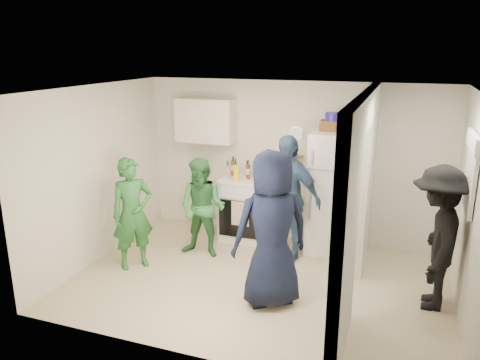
% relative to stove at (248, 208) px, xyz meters
% --- Properties ---
extents(floor, '(4.80, 4.80, 0.00)m').
position_rel_stove_xyz_m(floor, '(0.62, -1.37, -0.50)').
color(floor, '#C1B088').
rests_on(floor, ground).
extents(wall_back, '(4.80, 0.00, 4.80)m').
position_rel_stove_xyz_m(wall_back, '(0.62, 0.33, 0.75)').
color(wall_back, silver).
rests_on(wall_back, floor).
extents(wall_front, '(4.80, 0.00, 4.80)m').
position_rel_stove_xyz_m(wall_front, '(0.62, -3.07, 0.75)').
color(wall_front, silver).
rests_on(wall_front, floor).
extents(wall_left, '(0.00, 3.40, 3.40)m').
position_rel_stove_xyz_m(wall_left, '(-1.78, -1.37, 0.75)').
color(wall_left, silver).
rests_on(wall_left, floor).
extents(wall_right, '(0.00, 3.40, 3.40)m').
position_rel_stove_xyz_m(wall_right, '(3.02, -1.37, 0.75)').
color(wall_right, silver).
rests_on(wall_right, floor).
extents(ceiling, '(4.80, 4.80, 0.00)m').
position_rel_stove_xyz_m(ceiling, '(0.62, -1.37, 2.00)').
color(ceiling, white).
rests_on(ceiling, wall_back).
extents(partition_pier_back, '(0.12, 1.20, 2.50)m').
position_rel_stove_xyz_m(partition_pier_back, '(1.82, -0.27, 0.75)').
color(partition_pier_back, silver).
rests_on(partition_pier_back, floor).
extents(partition_pier_front, '(0.12, 1.20, 2.50)m').
position_rel_stove_xyz_m(partition_pier_front, '(1.82, -2.47, 0.75)').
color(partition_pier_front, silver).
rests_on(partition_pier_front, floor).
extents(partition_header, '(0.12, 1.00, 0.40)m').
position_rel_stove_xyz_m(partition_header, '(1.82, -1.37, 1.80)').
color(partition_header, silver).
rests_on(partition_header, partition_pier_back).
extents(stove, '(0.84, 0.70, 1.00)m').
position_rel_stove_xyz_m(stove, '(0.00, 0.00, 0.00)').
color(stove, white).
rests_on(stove, floor).
extents(upper_cabinet, '(0.95, 0.34, 0.70)m').
position_rel_stove_xyz_m(upper_cabinet, '(-0.78, 0.15, 1.35)').
color(upper_cabinet, silver).
rests_on(upper_cabinet, wall_back).
extents(fridge, '(0.75, 0.73, 1.82)m').
position_rel_stove_xyz_m(fridge, '(1.37, -0.03, 0.41)').
color(fridge, white).
rests_on(fridge, floor).
extents(wicker_basket, '(0.35, 0.25, 0.15)m').
position_rel_stove_xyz_m(wicker_basket, '(1.27, 0.02, 1.40)').
color(wicker_basket, brown).
rests_on(wicker_basket, fridge).
extents(blue_bowl, '(0.24, 0.24, 0.11)m').
position_rel_stove_xyz_m(blue_bowl, '(1.27, 0.02, 1.53)').
color(blue_bowl, '#22169A').
rests_on(blue_bowl, wicker_basket).
extents(yellow_cup_stack_top, '(0.09, 0.09, 0.25)m').
position_rel_stove_xyz_m(yellow_cup_stack_top, '(1.59, -0.13, 1.45)').
color(yellow_cup_stack_top, yellow).
rests_on(yellow_cup_stack_top, fridge).
extents(wall_clock, '(0.22, 0.02, 0.22)m').
position_rel_stove_xyz_m(wall_clock, '(0.67, 0.31, 1.20)').
color(wall_clock, white).
rests_on(wall_clock, wall_back).
extents(spice_shelf, '(0.35, 0.08, 0.03)m').
position_rel_stove_xyz_m(spice_shelf, '(0.62, 0.28, 0.85)').
color(spice_shelf, olive).
rests_on(spice_shelf, wall_back).
extents(nook_window, '(0.03, 0.70, 0.80)m').
position_rel_stove_xyz_m(nook_window, '(3.00, -1.17, 1.15)').
color(nook_window, black).
rests_on(nook_window, wall_right).
extents(nook_window_frame, '(0.04, 0.76, 0.86)m').
position_rel_stove_xyz_m(nook_window_frame, '(2.98, -1.17, 1.15)').
color(nook_window_frame, white).
rests_on(nook_window_frame, wall_right).
extents(nook_valance, '(0.04, 0.82, 0.18)m').
position_rel_stove_xyz_m(nook_valance, '(2.96, -1.17, 1.50)').
color(nook_valance, white).
rests_on(nook_valance, wall_right).
extents(yellow_cup_stack_stove, '(0.09, 0.09, 0.25)m').
position_rel_stove_xyz_m(yellow_cup_stack_stove, '(-0.12, -0.22, 0.62)').
color(yellow_cup_stack_stove, yellow).
rests_on(yellow_cup_stack_stove, stove).
extents(red_cup, '(0.09, 0.09, 0.12)m').
position_rel_stove_xyz_m(red_cup, '(0.22, -0.20, 0.56)').
color(red_cup, red).
rests_on(red_cup, stove).
extents(person_green_left, '(0.66, 0.68, 1.57)m').
position_rel_stove_xyz_m(person_green_left, '(-1.17, -1.51, 0.29)').
color(person_green_left, '#2B6C31').
rests_on(person_green_left, floor).
extents(person_green_center, '(0.71, 0.56, 1.47)m').
position_rel_stove_xyz_m(person_green_center, '(-0.41, -0.85, 0.23)').
color(person_green_center, '#398239').
rests_on(person_green_center, floor).
extents(person_denim, '(1.15, 0.72, 1.83)m').
position_rel_stove_xyz_m(person_denim, '(0.74, -0.51, 0.41)').
color(person_denim, '#39597D').
rests_on(person_denim, floor).
extents(person_navy, '(1.10, 1.02, 1.88)m').
position_rel_stove_xyz_m(person_navy, '(0.90, -1.81, 0.44)').
color(person_navy, black).
rests_on(person_navy, floor).
extents(person_nook, '(0.69, 1.14, 1.72)m').
position_rel_stove_xyz_m(person_nook, '(2.72, -1.23, 0.36)').
color(person_nook, black).
rests_on(person_nook, floor).
extents(bottle_a, '(0.07, 0.07, 0.31)m').
position_rel_stove_xyz_m(bottle_a, '(-0.29, 0.10, 0.65)').
color(bottle_a, brown).
rests_on(bottle_a, stove).
extents(bottle_b, '(0.06, 0.06, 0.32)m').
position_rel_stove_xyz_m(bottle_b, '(-0.19, -0.07, 0.66)').
color(bottle_b, '#1D572D').
rests_on(bottle_b, stove).
extents(bottle_c, '(0.07, 0.07, 0.24)m').
position_rel_stove_xyz_m(bottle_c, '(-0.08, 0.16, 0.62)').
color(bottle_c, silver).
rests_on(bottle_c, stove).
extents(bottle_d, '(0.07, 0.07, 0.31)m').
position_rel_stove_xyz_m(bottle_d, '(0.00, -0.03, 0.65)').
color(bottle_d, maroon).
rests_on(bottle_d, stove).
extents(bottle_e, '(0.06, 0.06, 0.29)m').
position_rel_stove_xyz_m(bottle_e, '(0.11, 0.18, 0.64)').
color(bottle_e, silver).
rests_on(bottle_e, stove).
extents(bottle_f, '(0.06, 0.06, 0.31)m').
position_rel_stove_xyz_m(bottle_f, '(0.19, 0.02, 0.65)').
color(bottle_f, '#12331D').
rests_on(bottle_f, stove).
extents(bottle_g, '(0.06, 0.06, 0.31)m').
position_rel_stove_xyz_m(bottle_g, '(0.24, 0.13, 0.65)').
color(bottle_g, olive).
rests_on(bottle_g, stove).
extents(bottle_h, '(0.06, 0.06, 0.28)m').
position_rel_stove_xyz_m(bottle_h, '(-0.30, -0.11, 0.64)').
color(bottle_h, '#9B9DA6').
rests_on(bottle_h, stove).
extents(bottle_i, '(0.06, 0.06, 0.28)m').
position_rel_stove_xyz_m(bottle_i, '(0.07, 0.12, 0.64)').
color(bottle_i, '#541C0E').
rests_on(bottle_i, stove).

